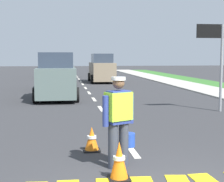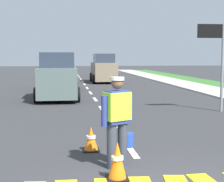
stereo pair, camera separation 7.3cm
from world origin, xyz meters
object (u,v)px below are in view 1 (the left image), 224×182
object	(u,v)px
road_worker	(119,117)
car_oncoming_second	(59,72)
car_outgoing_far	(102,69)
traffic_cone_far	(92,139)
lane_direction_sign	(216,46)
car_oncoming_third	(59,68)
car_oncoming_lead	(56,78)
traffic_cone_near	(119,161)

from	to	relation	value
road_worker	car_oncoming_second	xyz separation A→B (m)	(-1.21, 15.77, 0.12)
car_outgoing_far	car_oncoming_second	world-z (taller)	car_oncoming_second
road_worker	traffic_cone_far	xyz separation A→B (m)	(-0.41, 1.16, -0.67)
car_outgoing_far	lane_direction_sign	bearing A→B (deg)	-80.66
lane_direction_sign	car_oncoming_third	world-z (taller)	lane_direction_sign
car_oncoming_second	traffic_cone_far	bearing A→B (deg)	-86.86
lane_direction_sign	car_oncoming_second	distance (m)	11.48
car_oncoming_third	car_oncoming_lead	bearing A→B (deg)	-89.89
car_outgoing_far	road_worker	bearing A→B (deg)	-95.62
traffic_cone_far	car_outgoing_far	xyz separation A→B (m)	(2.48, 19.86, 0.78)
car_oncoming_lead	car_oncoming_third	bearing A→B (deg)	90.11
road_worker	traffic_cone_near	bearing A→B (deg)	-99.38
traffic_cone_near	traffic_cone_far	distance (m)	1.84
lane_direction_sign	car_outgoing_far	xyz separation A→B (m)	(-2.48, 15.08, -1.36)
road_worker	car_outgoing_far	distance (m)	21.12
car_oncoming_second	road_worker	bearing A→B (deg)	-85.61
road_worker	car_outgoing_far	size ratio (longest dim) A/B	0.38
traffic_cone_far	car_oncoming_second	xyz separation A→B (m)	(-0.80, 14.62, 0.79)
road_worker	lane_direction_sign	bearing A→B (deg)	52.56
car_oncoming_lead	car_oncoming_second	bearing A→B (deg)	89.06
car_oncoming_third	car_oncoming_lead	world-z (taller)	car_oncoming_lead
road_worker	traffic_cone_far	size ratio (longest dim) A/B	3.16
car_outgoing_far	car_oncoming_lead	world-z (taller)	car_outgoing_far
car_oncoming_third	road_worker	bearing A→B (deg)	-87.28
road_worker	car_oncoming_second	world-z (taller)	car_oncoming_second
traffic_cone_near	car_oncoming_lead	distance (m)	11.18
road_worker	traffic_cone_far	distance (m)	1.40
road_worker	car_oncoming_lead	xyz separation A→B (m)	(-1.30, 10.43, 0.10)
lane_direction_sign	traffic_cone_far	size ratio (longest dim) A/B	6.06
road_worker	lane_direction_sign	world-z (taller)	lane_direction_sign
car_oncoming_lead	traffic_cone_far	bearing A→B (deg)	-84.52
traffic_cone_near	car_outgoing_far	size ratio (longest dim) A/B	0.15
car_oncoming_second	lane_direction_sign	bearing A→B (deg)	-59.64
lane_direction_sign	car_oncoming_lead	bearing A→B (deg)	142.47
traffic_cone_far	car_oncoming_lead	distance (m)	9.35
car_oncoming_third	car_oncoming_second	bearing A→B (deg)	-89.43
road_worker	car_oncoming_third	world-z (taller)	car_oncoming_third
road_worker	lane_direction_sign	xyz separation A→B (m)	(4.55, 5.94, 1.48)
lane_direction_sign	road_worker	bearing A→B (deg)	-127.44
car_oncoming_lead	traffic_cone_near	bearing A→B (deg)	-83.87
car_outgoing_far	car_oncoming_second	distance (m)	6.19
car_oncoming_third	car_outgoing_far	size ratio (longest dim) A/B	0.88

